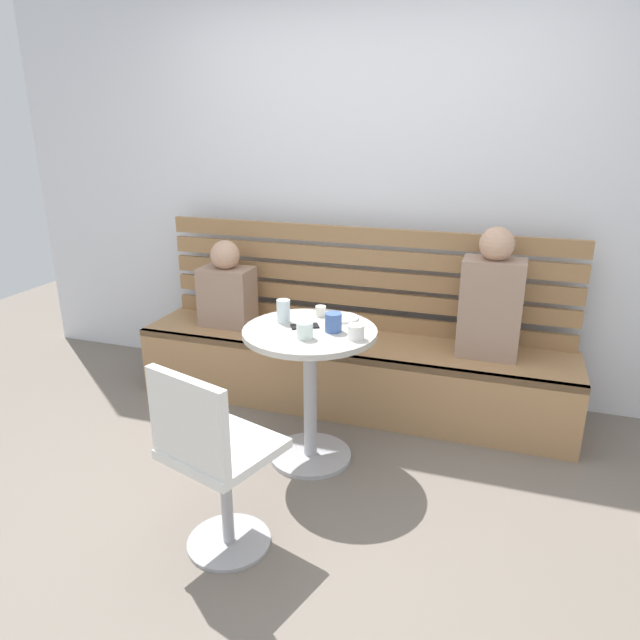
{
  "coord_description": "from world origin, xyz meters",
  "views": [
    {
      "loc": [
        0.9,
        -2.03,
        1.73
      ],
      "look_at": [
        -0.01,
        0.66,
        0.75
      ],
      "focal_mm": 32.47,
      "sensor_mm": 36.0,
      "label": 1
    }
  ],
  "objects_px": {
    "cup_mug_blue": "(333,322)",
    "plate_small": "(343,318)",
    "booth_bench": "(349,373)",
    "phone_on_table": "(305,326)",
    "white_chair": "(212,456)",
    "person_adult": "(491,300)",
    "cup_ceramic_white": "(356,332)",
    "cup_glass_tall": "(283,311)",
    "cafe_table": "(310,370)",
    "cup_glass_short": "(305,330)",
    "cup_espresso_small": "(321,311)",
    "person_child_left": "(227,289)"
  },
  "relations": [
    {
      "from": "person_adult",
      "to": "cup_glass_short",
      "type": "distance_m",
      "value": 1.16
    },
    {
      "from": "booth_bench",
      "to": "cup_glass_tall",
      "type": "height_order",
      "value": "cup_glass_tall"
    },
    {
      "from": "cup_mug_blue",
      "to": "cup_glass_tall",
      "type": "bearing_deg",
      "value": 170.0
    },
    {
      "from": "cup_glass_tall",
      "to": "phone_on_table",
      "type": "relative_size",
      "value": 0.86
    },
    {
      "from": "white_chair",
      "to": "cup_ceramic_white",
      "type": "relative_size",
      "value": 10.63
    },
    {
      "from": "booth_bench",
      "to": "cup_mug_blue",
      "type": "bearing_deg",
      "value": -81.65
    },
    {
      "from": "plate_small",
      "to": "white_chair",
      "type": "bearing_deg",
      "value": -103.08
    },
    {
      "from": "cafe_table",
      "to": "cup_mug_blue",
      "type": "distance_m",
      "value": 0.29
    },
    {
      "from": "person_adult",
      "to": "plate_small",
      "type": "height_order",
      "value": "person_adult"
    },
    {
      "from": "cup_mug_blue",
      "to": "plate_small",
      "type": "distance_m",
      "value": 0.2
    },
    {
      "from": "booth_bench",
      "to": "plate_small",
      "type": "distance_m",
      "value": 0.7
    },
    {
      "from": "cup_espresso_small",
      "to": "white_chair",
      "type": "bearing_deg",
      "value": -96.2
    },
    {
      "from": "person_adult",
      "to": "person_child_left",
      "type": "distance_m",
      "value": 1.66
    },
    {
      "from": "cup_mug_blue",
      "to": "phone_on_table",
      "type": "bearing_deg",
      "value": 174.23
    },
    {
      "from": "white_chair",
      "to": "person_adult",
      "type": "distance_m",
      "value": 1.82
    },
    {
      "from": "phone_on_table",
      "to": "white_chair",
      "type": "bearing_deg",
      "value": 144.38
    },
    {
      "from": "booth_bench",
      "to": "white_chair",
      "type": "bearing_deg",
      "value": -95.87
    },
    {
      "from": "cup_glass_short",
      "to": "booth_bench",
      "type": "bearing_deg",
      "value": 89.57
    },
    {
      "from": "cup_espresso_small",
      "to": "cup_glass_short",
      "type": "height_order",
      "value": "cup_glass_short"
    },
    {
      "from": "plate_small",
      "to": "cafe_table",
      "type": "bearing_deg",
      "value": -118.21
    },
    {
      "from": "cup_espresso_small",
      "to": "plate_small",
      "type": "relative_size",
      "value": 0.33
    },
    {
      "from": "booth_bench",
      "to": "white_chair",
      "type": "relative_size",
      "value": 3.18
    },
    {
      "from": "person_adult",
      "to": "cup_glass_short",
      "type": "bearing_deg",
      "value": -134.91
    },
    {
      "from": "cup_mug_blue",
      "to": "cup_ceramic_white",
      "type": "xyz_separation_m",
      "value": [
        0.13,
        -0.06,
        -0.01
      ]
    },
    {
      "from": "cup_ceramic_white",
      "to": "cup_glass_tall",
      "type": "bearing_deg",
      "value": 164.91
    },
    {
      "from": "cup_glass_tall",
      "to": "cup_ceramic_white",
      "type": "xyz_separation_m",
      "value": [
        0.42,
        -0.11,
        -0.03
      ]
    },
    {
      "from": "person_adult",
      "to": "phone_on_table",
      "type": "relative_size",
      "value": 5.34
    },
    {
      "from": "phone_on_table",
      "to": "cafe_table",
      "type": "bearing_deg",
      "value": -152.7
    },
    {
      "from": "phone_on_table",
      "to": "person_adult",
      "type": "bearing_deg",
      "value": -81.86
    },
    {
      "from": "person_adult",
      "to": "cup_mug_blue",
      "type": "bearing_deg",
      "value": -136.17
    },
    {
      "from": "cup_espresso_small",
      "to": "phone_on_table",
      "type": "bearing_deg",
      "value": -96.31
    },
    {
      "from": "phone_on_table",
      "to": "cup_mug_blue",
      "type": "bearing_deg",
      "value": -125.21
    },
    {
      "from": "cup_ceramic_white",
      "to": "white_chair",
      "type": "bearing_deg",
      "value": -116.69
    },
    {
      "from": "cup_glass_tall",
      "to": "cup_espresso_small",
      "type": "bearing_deg",
      "value": 45.96
    },
    {
      "from": "cafe_table",
      "to": "plate_small",
      "type": "height_order",
      "value": "plate_small"
    },
    {
      "from": "white_chair",
      "to": "person_adult",
      "type": "height_order",
      "value": "person_adult"
    },
    {
      "from": "cafe_table",
      "to": "person_child_left",
      "type": "bearing_deg",
      "value": 140.14
    },
    {
      "from": "cafe_table",
      "to": "cup_glass_short",
      "type": "relative_size",
      "value": 9.25
    },
    {
      "from": "person_adult",
      "to": "cup_glass_tall",
      "type": "bearing_deg",
      "value": -147.56
    },
    {
      "from": "person_adult",
      "to": "cup_glass_short",
      "type": "xyz_separation_m",
      "value": [
        -0.82,
        -0.82,
        0.01
      ]
    },
    {
      "from": "white_chair",
      "to": "phone_on_table",
      "type": "relative_size",
      "value": 6.07
    },
    {
      "from": "cup_ceramic_white",
      "to": "plate_small",
      "type": "bearing_deg",
      "value": 118.9
    },
    {
      "from": "cup_espresso_small",
      "to": "cafe_table",
      "type": "bearing_deg",
      "value": -86.08
    },
    {
      "from": "cafe_table",
      "to": "cup_espresso_small",
      "type": "xyz_separation_m",
      "value": [
        -0.01,
        0.21,
        0.25
      ]
    },
    {
      "from": "person_adult",
      "to": "cup_espresso_small",
      "type": "xyz_separation_m",
      "value": [
        -0.85,
        -0.48,
        -0.01
      ]
    },
    {
      "from": "person_adult",
      "to": "cup_glass_tall",
      "type": "height_order",
      "value": "person_adult"
    },
    {
      "from": "cup_mug_blue",
      "to": "cup_ceramic_white",
      "type": "distance_m",
      "value": 0.15
    },
    {
      "from": "booth_bench",
      "to": "cup_espresso_small",
      "type": "distance_m",
      "value": 0.71
    },
    {
      "from": "person_child_left",
      "to": "phone_on_table",
      "type": "relative_size",
      "value": 4.06
    },
    {
      "from": "phone_on_table",
      "to": "plate_small",
      "type": "bearing_deg",
      "value": -68.16
    }
  ]
}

